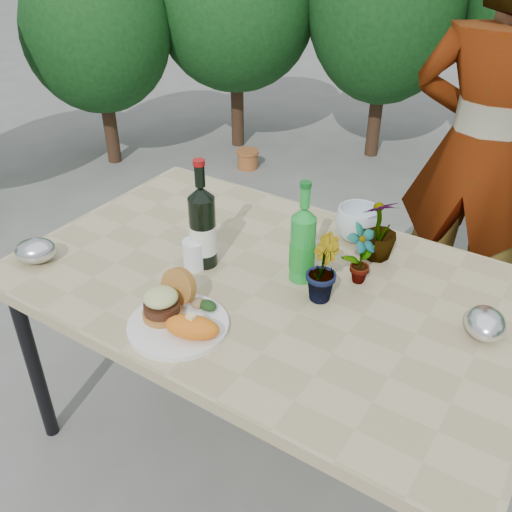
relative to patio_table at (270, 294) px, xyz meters
The scene contains 17 objects.
ground 0.69m from the patio_table, ahead, with size 80.00×80.00×0.00m, color slate.
patio_table is the anchor object (origin of this frame).
dinner_plate 0.35m from the patio_table, 105.15° to the right, with size 0.28×0.28×0.01m, color white.
burger_stack 0.37m from the patio_table, 114.79° to the right, with size 0.11×0.16×0.11m.
sweet_potato 0.37m from the patio_table, 93.61° to the right, with size 0.15×0.08×0.06m, color orange.
grilled_veg 0.27m from the patio_table, 106.88° to the right, with size 0.08×0.05×0.03m.
wine_bottle 0.30m from the patio_table, behind, with size 0.09×0.09×0.36m.
sparkling_water 0.20m from the patio_table, 38.36° to the left, with size 0.08×0.08×0.33m.
plastic_cup 0.27m from the patio_table, 163.47° to the right, with size 0.07×0.07×0.10m, color white.
seedling_left 0.31m from the patio_table, 30.77° to the left, with size 0.10×0.07×0.20m, color #22551D.
seedling_mid 0.23m from the patio_table, ahead, with size 0.11×0.09×0.20m, color #24521C.
seedling_right 0.41m from the patio_table, 53.94° to the left, with size 0.12×0.12×0.21m, color #295A1E.
blue_bowl 0.41m from the patio_table, 72.07° to the left, with size 0.15×0.15×0.12m, color silver.
foil_packet_left 0.77m from the patio_table, 154.80° to the right, with size 0.13×0.11×0.08m, color silver.
foil_packet_right 0.63m from the patio_table, ahead, with size 0.13×0.11×0.08m, color silver.
person 1.18m from the patio_table, 74.23° to the left, with size 0.62×0.41×1.70m, color #98634C.
terracotta_pot 2.60m from the patio_table, 125.62° to the left, with size 0.17×0.17×0.14m.
Camera 1 is at (0.75, -1.23, 1.77)m, focal length 40.00 mm.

